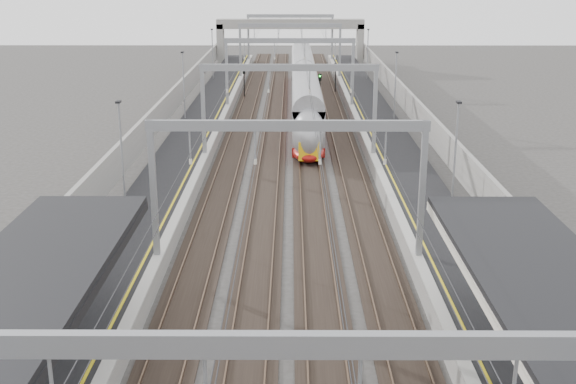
{
  "coord_description": "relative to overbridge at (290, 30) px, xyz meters",
  "views": [
    {
      "loc": [
        0.16,
        -10.26,
        14.23
      ],
      "look_at": [
        0.0,
        25.14,
        3.2
      ],
      "focal_mm": 45.0,
      "sensor_mm": 36.0,
      "label": 1
    }
  ],
  "objects": [
    {
      "name": "platform_right",
      "position": [
        8.0,
        -55.0,
        -4.81
      ],
      "size": [
        4.0,
        120.0,
        1.0
      ],
      "primitive_type": "cube",
      "color": "black",
      "rests_on": "ground"
    },
    {
      "name": "overbridge",
      "position": [
        0.0,
        0.0,
        0.0
      ],
      "size": [
        22.0,
        2.2,
        6.9
      ],
      "color": "gray",
      "rests_on": "ground"
    },
    {
      "name": "tracks",
      "position": [
        0.0,
        -55.0,
        -5.26
      ],
      "size": [
        11.4,
        140.0,
        0.2
      ],
      "color": "black",
      "rests_on": "ground"
    },
    {
      "name": "signal_red_far",
      "position": [
        5.4,
        -24.56,
        -2.89
      ],
      "size": [
        0.32,
        0.32,
        3.48
      ],
      "color": "black",
      "rests_on": "ground"
    },
    {
      "name": "train",
      "position": [
        1.5,
        -36.96,
        -3.32
      ],
      "size": [
        2.55,
        46.38,
        4.03
      ],
      "color": "#9E130E",
      "rests_on": "ground"
    },
    {
      "name": "signal_red_near",
      "position": [
        3.2,
        -33.61,
        -2.89
      ],
      "size": [
        0.32,
        0.32,
        3.48
      ],
      "color": "black",
      "rests_on": "ground"
    },
    {
      "name": "platform_left",
      "position": [
        -8.0,
        -55.0,
        -4.81
      ],
      "size": [
        4.0,
        120.0,
        1.0
      ],
      "primitive_type": "cube",
      "color": "black",
      "rests_on": "ground"
    },
    {
      "name": "wall_left",
      "position": [
        -11.2,
        -55.0,
        -3.71
      ],
      "size": [
        0.3,
        120.0,
        3.2
      ],
      "primitive_type": "cube",
      "color": "gray",
      "rests_on": "ground"
    },
    {
      "name": "wall_right",
      "position": [
        11.2,
        -55.0,
        -3.71
      ],
      "size": [
        0.3,
        120.0,
        3.2
      ],
      "primitive_type": "cube",
      "color": "gray",
      "rests_on": "ground"
    },
    {
      "name": "overhead_line",
      "position": [
        0.0,
        -48.38,
        0.83
      ],
      "size": [
        13.0,
        140.0,
        6.6
      ],
      "color": "gray",
      "rests_on": "platform_left"
    },
    {
      "name": "signal_green",
      "position": [
        -5.2,
        -28.35,
        -2.89
      ],
      "size": [
        0.32,
        0.32,
        3.48
      ],
      "color": "black",
      "rests_on": "ground"
    }
  ]
}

